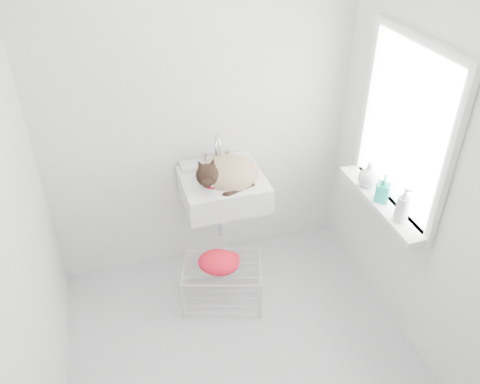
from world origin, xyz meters
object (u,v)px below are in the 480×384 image
object	(u,v)px
bottle_c	(367,185)
bottle_b	(381,200)
wire_rack	(222,283)
sink	(223,178)
bottle_a	(399,220)
cat	(225,174)

from	to	relation	value
bottle_c	bottle_b	bearing A→B (deg)	-90.00
wire_rack	bottle_b	xyz separation A→B (m)	(1.00, -0.26, 0.70)
sink	bottle_a	distance (m)	1.19
cat	bottle_b	xyz separation A→B (m)	(0.89, -0.53, -0.04)
bottle_a	bottle_b	world-z (taller)	bottle_a
cat	wire_rack	bearing A→B (deg)	-116.59
bottle_b	bottle_c	size ratio (longest dim) A/B	1.05
wire_rack	bottle_b	size ratio (longest dim) A/B	2.90
wire_rack	bottle_c	bearing A→B (deg)	-4.22
bottle_b	bottle_a	bearing A→B (deg)	-90.00
bottle_a	bottle_c	bearing A→B (deg)	90.00
bottle_a	wire_rack	bearing A→B (deg)	154.57
wire_rack	sink	bearing A→B (deg)	71.50
bottle_b	bottle_c	xyz separation A→B (m)	(0.00, 0.18, 0.00)
bottle_a	bottle_b	distance (m)	0.22
wire_rack	bottle_c	world-z (taller)	bottle_c
sink	bottle_b	size ratio (longest dim) A/B	3.10
bottle_b	wire_rack	bearing A→B (deg)	165.68
sink	bottle_b	bearing A→B (deg)	-31.22
sink	cat	size ratio (longest dim) A/B	1.22
cat	wire_rack	distance (m)	0.80
sink	bottle_a	size ratio (longest dim) A/B	2.92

